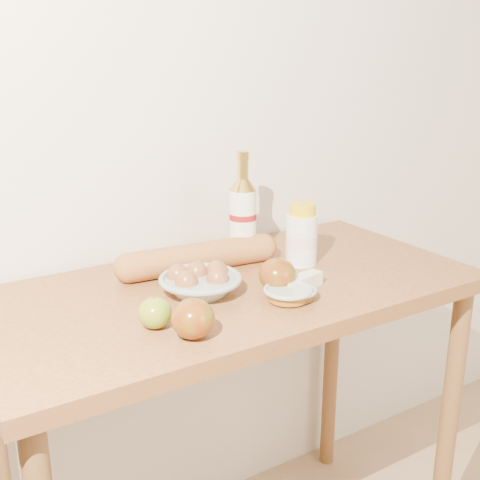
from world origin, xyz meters
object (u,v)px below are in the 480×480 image
(table, at_px, (234,330))
(baguette, at_px, (199,257))
(egg_bowl, at_px, (200,282))
(bourbon_bottle, at_px, (243,217))
(cream_bottle, at_px, (302,236))

(table, relative_size, baguette, 2.66)
(egg_bowl, bearing_deg, baguette, 62.41)
(table, relative_size, bourbon_bottle, 4.07)
(table, height_order, cream_bottle, cream_bottle)
(table, bearing_deg, bourbon_bottle, 50.47)
(table, bearing_deg, baguette, 102.15)
(table, distance_m, bourbon_bottle, 0.30)
(bourbon_bottle, bearing_deg, egg_bowl, -140.63)
(baguette, bearing_deg, table, -72.11)
(egg_bowl, bearing_deg, table, 5.67)
(table, bearing_deg, egg_bowl, -174.33)
(bourbon_bottle, relative_size, egg_bowl, 1.23)
(baguette, bearing_deg, cream_bottle, -14.81)
(table, xyz_separation_m, baguette, (-0.03, 0.12, 0.16))
(egg_bowl, bearing_deg, bourbon_bottle, 35.05)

